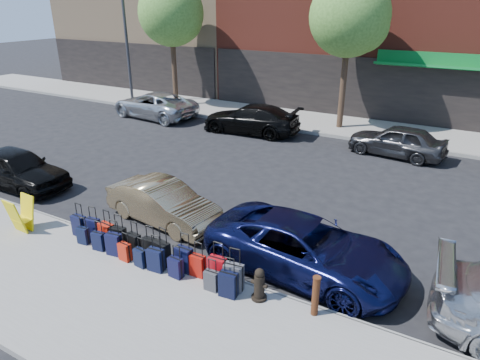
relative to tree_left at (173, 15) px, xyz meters
The scene contains 37 objects.
ground 14.72m from the tree_left, 43.94° to the right, with size 120.00×120.00×0.00m, color black.
sidewalk_near 19.54m from the tree_left, 58.36° to the right, with size 60.00×4.00×0.15m, color gray.
sidewalk_far 11.22m from the tree_left, ahead, with size 60.00×4.00×0.15m, color gray.
curb_near 17.92m from the tree_left, 54.81° to the right, with size 60.00×0.08×0.15m, color gray.
curb_far 11.31m from the tree_left, ahead, with size 60.00×0.08×0.15m, color gray.
tree_left is the anchor object (origin of this frame).
tree_center 10.50m from the tree_left, ahead, with size 3.80×3.80×7.27m.
streetlight 3.11m from the tree_left, 166.61° to the right, with size 2.59×0.18×8.00m.
suitcase_front_0 16.88m from the tree_left, 62.80° to the right, with size 0.41×0.23×0.97m.
suitcase_front_1 17.00m from the tree_left, 61.28° to the right, with size 0.41×0.26×0.94m.
suitcase_front_2 17.32m from the tree_left, 59.63° to the right, with size 0.44×0.27×1.00m.
suitcase_front_3 17.50m from the tree_left, 58.40° to the right, with size 0.42×0.27×0.96m.
suitcase_front_4 17.78m from the tree_left, 56.89° to the right, with size 0.39×0.24×0.90m.
suitcase_front_5 18.03m from the tree_left, 55.44° to the right, with size 0.39×0.24×0.90m.
suitcase_front_6 18.33m from the tree_left, 54.35° to the right, with size 0.45×0.30×1.00m.
suitcase_front_7 18.65m from the tree_left, 52.63° to the right, with size 0.43×0.24×1.01m.
suitcase_front_8 18.91m from the tree_left, 51.63° to the right, with size 0.37×0.20×0.88m.
suitcase_front_9 19.18m from the tree_left, 50.29° to the right, with size 0.43×0.25×1.01m.
suitcase_front_10 19.54m from the tree_left, 49.31° to the right, with size 0.46×0.28×1.05m.
suitcase_back_1 17.29m from the tree_left, 61.90° to the right, with size 0.34×0.22×0.76m.
suitcase_back_2 17.59m from the tree_left, 60.12° to the right, with size 0.36×0.23×0.81m.
suitcase_back_3 17.80m from the tree_left, 58.54° to the right, with size 0.43×0.29×0.96m.
suitcase_back_4 18.09m from the tree_left, 57.48° to the right, with size 0.33×0.21×0.76m.
suitcase_back_5 18.37m from the tree_left, 56.07° to the right, with size 0.34×0.22×0.77m.
suitcase_back_6 18.57m from the tree_left, 54.80° to the right, with size 0.41×0.26×0.94m.
suitcase_back_7 18.89m from the tree_left, 53.26° to the right, with size 0.36×0.22×0.82m.
suitcase_back_9 19.49m from the tree_left, 50.81° to the right, with size 0.33×0.20×0.78m.
suitcase_back_10 19.75m from the tree_left, 49.79° to the right, with size 0.42×0.27×0.95m.
fire_hydrant 19.97m from the tree_left, 47.86° to the right, with size 0.39×0.35×0.77m.
bollard 20.69m from the tree_left, 45.02° to the right, with size 0.17×0.17×0.93m.
display_rack 16.70m from the tree_left, 68.96° to the right, with size 0.59×0.65×1.01m.
car_near_0 13.87m from the tree_left, 78.84° to the right, with size 1.67×4.15×1.41m, color black.
car_near_1 15.86m from the tree_left, 54.71° to the right, with size 1.32×3.78×1.25m, color tan.
car_near_2 19.05m from the tree_left, 43.48° to the right, with size 2.28×4.94×1.37m, color #0D113C.
car_far_0 5.42m from the tree_left, 82.17° to the right, with size 2.39×5.19×1.44m, color silver.
car_far_1 8.57m from the tree_left, 22.54° to the right, with size 2.01×4.95×1.44m, color black.
car_far_2 14.75m from the tree_left, 11.36° to the right, with size 1.61×4.01×1.37m, color #343436.
Camera 1 is at (6.52, -11.76, 6.25)m, focal length 32.00 mm.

